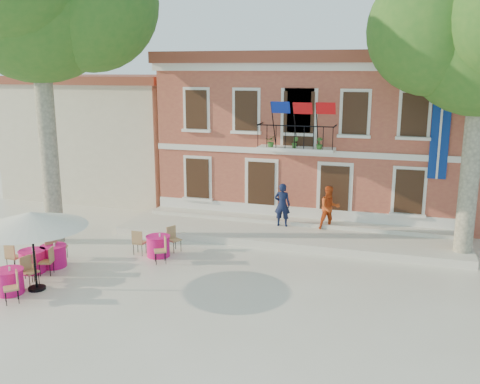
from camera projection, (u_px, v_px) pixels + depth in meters
name	position (u px, v px, depth m)	size (l,w,h in m)	color
ground	(205.00, 270.00, 18.43)	(90.00, 90.00, 0.00)	beige
main_building	(314.00, 131.00, 26.30)	(13.50, 9.59, 7.50)	#B45C41
neighbor_west	(118.00, 132.00, 30.68)	(9.40, 9.40, 6.40)	beige
terrace	(289.00, 234.00, 21.92)	(14.00, 3.40, 0.30)	silver
patio_umbrella	(31.00, 220.00, 16.26)	(3.39, 3.39, 2.52)	black
pedestrian_navy	(282.00, 205.00, 22.31)	(0.67, 0.44, 1.83)	#0F1633
pedestrian_orange	(330.00, 208.00, 21.86)	(0.88, 0.68, 1.80)	#C04216
cafe_table_0	(32.00, 260.00, 18.12)	(1.63, 1.87, 0.95)	#EE1685
cafe_table_1	(9.00, 280.00, 16.39)	(1.80, 1.82, 0.95)	#EE1685
cafe_table_2	(54.00, 255.00, 18.62)	(0.98, 1.96, 0.95)	#EE1685
cafe_table_3	(158.00, 245.00, 19.67)	(1.64, 1.87, 0.95)	#EE1685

